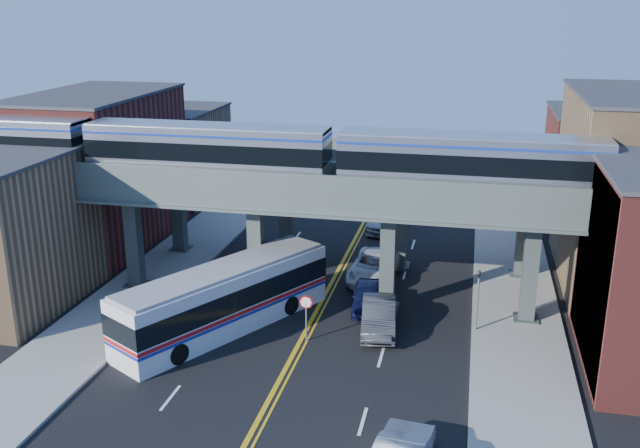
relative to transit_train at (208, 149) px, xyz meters
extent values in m
plane|color=black|center=(6.80, -8.00, -9.17)|extent=(120.00, 120.00, 0.00)
cube|color=gray|center=(-4.70, 2.00, -9.09)|extent=(5.00, 70.00, 0.16)
cube|color=gray|center=(18.30, 2.00, -9.09)|extent=(5.00, 70.00, 0.16)
cube|color=maroon|center=(-11.70, 8.00, -3.67)|extent=(8.00, 14.00, 11.00)
cube|color=#8E6C49|center=(-11.70, 21.00, -5.17)|extent=(8.00, 10.00, 8.00)
cube|color=#8E6C49|center=(25.30, 8.00, -3.17)|extent=(8.00, 14.00, 12.00)
cube|color=maroon|center=(25.30, 21.00, -4.67)|extent=(8.00, 10.00, 9.00)
cube|color=teal|center=(21.35, -4.00, -4.42)|extent=(0.10, 9.50, 9.50)
cube|color=#394241|center=(-5.20, 0.00, -6.17)|extent=(0.85, 0.85, 6.00)
cube|color=#394241|center=(2.80, 0.00, -6.17)|extent=(0.85, 0.85, 6.00)
cube|color=#394241|center=(10.80, 0.00, -6.17)|extent=(0.85, 0.85, 6.00)
cube|color=#394241|center=(18.80, 0.00, -6.17)|extent=(0.85, 0.85, 6.00)
cube|color=#4E5953|center=(6.80, 0.00, -2.47)|extent=(52.00, 3.60, 1.40)
cube|color=#394241|center=(-5.20, 7.00, -6.17)|extent=(0.85, 0.85, 6.00)
cube|color=#394241|center=(2.80, 7.00, -6.17)|extent=(0.85, 0.85, 6.00)
cube|color=#394241|center=(10.80, 7.00, -6.17)|extent=(0.85, 0.85, 6.00)
cube|color=#394241|center=(18.80, 7.00, -6.17)|extent=(0.85, 0.85, 6.00)
cube|color=#4E5953|center=(6.80, 7.00, -2.47)|extent=(52.00, 3.60, 1.40)
cube|color=black|center=(-10.57, 0.00, -1.65)|extent=(2.08, 2.08, 0.24)
cube|color=black|center=(-4.60, 0.00, -1.65)|extent=(2.08, 2.08, 0.24)
cube|color=black|center=(4.60, 0.00, -1.65)|extent=(2.08, 2.08, 0.24)
cube|color=#AEAFB8|center=(0.00, 0.00, -0.02)|extent=(14.37, 2.74, 3.03)
cube|color=black|center=(0.00, 0.00, 0.13)|extent=(14.39, 2.80, 1.04)
cube|color=black|center=(10.57, 0.00, -1.65)|extent=(2.08, 2.08, 0.24)
cube|color=black|center=(19.77, 0.00, -1.65)|extent=(2.08, 2.08, 0.24)
cube|color=#AEAFB8|center=(15.17, 0.00, -0.02)|extent=(14.37, 2.74, 3.03)
cube|color=black|center=(15.17, 0.00, 0.13)|extent=(14.39, 2.80, 1.04)
cylinder|color=slate|center=(7.10, -5.00, -8.02)|extent=(0.09, 0.09, 2.30)
cylinder|color=red|center=(7.10, -5.00, -6.92)|extent=(0.76, 0.04, 0.76)
cylinder|color=slate|center=(16.00, -2.00, -7.57)|extent=(0.12, 0.12, 3.20)
imported|color=black|center=(16.00, -2.00, -5.52)|extent=(0.15, 0.18, 0.90)
cube|color=silver|center=(2.36, -4.50, -7.44)|extent=(9.19, 13.08, 3.46)
cube|color=black|center=(2.36, -4.50, -6.99)|extent=(9.26, 13.14, 1.17)
cube|color=#B21419|center=(2.36, -4.50, -7.77)|extent=(9.25, 13.14, 0.20)
cylinder|color=black|center=(0.23, -8.22, -8.61)|extent=(3.16, 2.46, 1.12)
cylinder|color=black|center=(4.23, -1.24, -8.61)|extent=(3.16, 2.46, 1.12)
imported|color=#11153E|center=(9.68, -0.22, -8.40)|extent=(2.31, 4.65, 1.53)
imported|color=#343437|center=(10.73, -2.90, -8.31)|extent=(2.46, 5.41, 1.72)
imported|color=white|center=(9.36, 4.67, -8.32)|extent=(3.11, 6.23, 1.70)
imported|color=#B6B7BB|center=(8.76, 15.50, -8.29)|extent=(2.62, 6.14, 1.76)
camera|label=1|loc=(15.25, -38.79, 8.45)|focal=40.00mm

